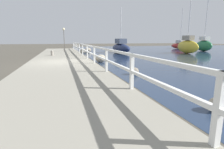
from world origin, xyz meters
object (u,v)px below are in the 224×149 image
at_px(sailboat_red, 180,45).
at_px(sailboat_yellow, 187,46).
at_px(mooring_bollard, 52,53).
at_px(dock_lamp, 64,33).
at_px(sailboat_navy, 121,47).
at_px(sailboat_green, 204,45).

height_order(sailboat_red, sailboat_yellow, sailboat_yellow).
bearing_deg(sailboat_red, mooring_bollard, -156.07).
xyz_separation_m(dock_lamp, sailboat_navy, (6.89, -0.48, -1.68)).
relative_size(mooring_bollard, dock_lamp, 0.17).
xyz_separation_m(dock_lamp, sailboat_red, (20.20, 5.35, -1.76)).
xyz_separation_m(mooring_bollard, sailboat_navy, (8.11, 4.39, 0.22)).
bearing_deg(sailboat_yellow, sailboat_red, 65.85).
bearing_deg(sailboat_red, sailboat_yellow, -124.54).
relative_size(mooring_bollard, sailboat_red, 0.07).
bearing_deg(sailboat_red, dock_lamp, -166.75).
height_order(mooring_bollard, sailboat_red, sailboat_red).
distance_m(mooring_bollard, dock_lamp, 5.37).
distance_m(dock_lamp, sailboat_red, 20.97).
bearing_deg(sailboat_green, sailboat_navy, -173.92).
bearing_deg(sailboat_yellow, mooring_bollard, -166.81).
xyz_separation_m(sailboat_red, sailboat_yellow, (-5.85, -9.03, 0.29)).
bearing_deg(dock_lamp, sailboat_yellow, -14.39).
relative_size(dock_lamp, sailboat_navy, 0.50).
distance_m(dock_lamp, sailboat_green, 19.52).
relative_size(sailboat_green, sailboat_yellow, 1.16).
distance_m(sailboat_green, sailboat_navy, 12.56).
distance_m(sailboat_red, sailboat_yellow, 10.76).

